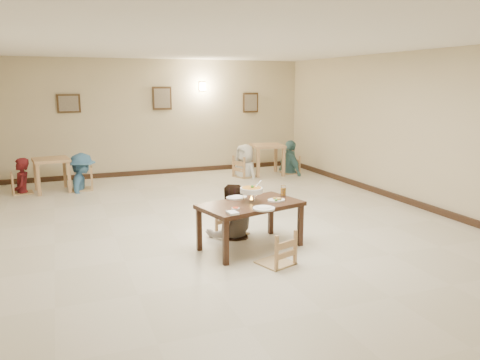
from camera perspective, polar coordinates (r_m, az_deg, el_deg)
name	(u,v)px	position (r m, az deg, el deg)	size (l,w,h in m)	color
floor	(221,225)	(8.06, -2.31, -5.48)	(10.00, 10.00, 0.00)	beige
ceiling	(220,43)	(7.73, -2.49, 16.30)	(10.00, 10.00, 0.00)	white
wall_back	(159,118)	(12.57, -9.90, 7.51)	(10.00, 10.00, 0.00)	beige
wall_front	(462,216)	(3.50, 25.40, -3.98)	(10.00, 10.00, 0.00)	beige
wall_right	(414,129)	(9.80, 20.43, 5.82)	(10.00, 10.00, 0.00)	beige
baseboard_back	(161,172)	(12.72, -9.64, 1.02)	(8.00, 0.06, 0.12)	#311E13
baseboard_right	(407,201)	(10.01, 19.72, -2.39)	(0.06, 10.00, 0.12)	#311E13
picture_a	(69,103)	(12.25, -20.16, 8.75)	(0.55, 0.04, 0.45)	#3C2815
picture_b	(162,98)	(12.52, -9.48, 9.80)	(0.50, 0.04, 0.60)	#3C2815
picture_c	(251,103)	(13.27, 1.30, 9.40)	(0.45, 0.04, 0.55)	#3C2815
wall_sconce	(202,86)	(12.79, -4.61, 11.30)	(0.16, 0.05, 0.22)	#FFD88C
main_table	(251,208)	(6.79, 1.29, -3.48)	(1.60, 1.14, 0.68)	#3C2114
chair_far	(232,208)	(7.45, -0.98, -3.44)	(0.41, 0.41, 0.87)	tan
chair_near	(276,232)	(6.25, 4.41, -6.32)	(0.42, 0.42, 0.90)	tan
main_diner	(231,184)	(7.28, -1.12, -0.51)	(0.82, 0.64, 1.68)	gray
curry_warmer	(251,190)	(6.79, 1.40, -1.27)	(0.37, 0.33, 0.30)	silver
rice_plate_far	(237,197)	(7.03, -0.42, -2.14)	(0.32, 0.32, 0.07)	white
rice_plate_near	(264,208)	(6.44, 2.92, -3.45)	(0.31, 0.31, 0.07)	white
fried_plate	(276,200)	(6.90, 4.45, -2.41)	(0.27, 0.27, 0.06)	white
chili_dish	(235,208)	(6.44, -0.55, -3.48)	(0.11, 0.11, 0.02)	white
napkin_cutlery	(233,213)	(6.21, -0.92, -4.02)	(0.16, 0.26, 0.03)	white
drink_glass	(283,191)	(7.22, 5.29, -1.35)	(0.08, 0.08, 0.16)	white
bg_table_left	(51,165)	(11.21, -22.02, 1.76)	(0.84, 0.84, 0.75)	tan
bg_table_right	(267,150)	(12.37, 3.35, 3.69)	(0.91, 0.91, 0.80)	tan
bg_chair_ll	(21,174)	(11.30, -25.14, 0.69)	(0.41, 0.41, 0.88)	tan
bg_chair_lr	(82,169)	(11.17, -18.75, 1.28)	(0.45, 0.45, 0.96)	tan
bg_chair_rl	(245,157)	(12.07, 0.61, 2.82)	(0.49, 0.49, 1.04)	tan
bg_chair_rr	(290,157)	(12.65, 6.14, 2.83)	(0.42, 0.42, 0.89)	tan
bg_diner_a	(20,158)	(11.25, -25.29, 2.43)	(0.57, 0.38, 1.57)	#531216
bg_diner_b	(80,153)	(11.11, -18.87, 3.11)	(1.09, 0.62, 1.68)	#346791
bg_diner_c	(245,144)	(12.03, 0.61, 4.38)	(0.83, 0.54, 1.70)	silver
bg_diner_d	(291,140)	(12.59, 6.19, 4.83)	(1.04, 0.43, 1.78)	slate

